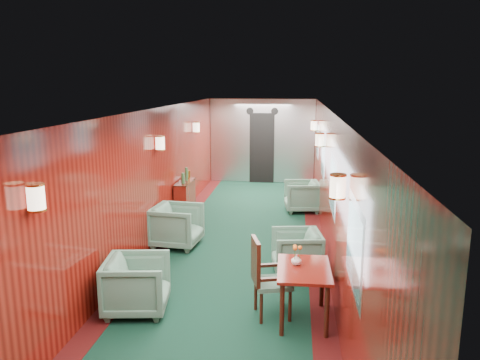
{
  "coord_description": "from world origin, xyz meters",
  "views": [
    {
      "loc": [
        0.97,
        -7.42,
        2.83
      ],
      "look_at": [
        0.0,
        0.6,
        1.15
      ],
      "focal_mm": 35.0,
      "sensor_mm": 36.0,
      "label": 1
    }
  ],
  "objects_px": {
    "dining_table": "(304,276)",
    "armchair_right_near": "(296,252)",
    "armchair_right_far": "(302,196)",
    "armchair_left_near": "(137,285)",
    "armchair_left_far": "(177,226)",
    "credenza": "(185,199)",
    "side_chair": "(265,275)"
  },
  "relations": [
    {
      "from": "side_chair",
      "to": "credenza",
      "type": "xyz_separation_m",
      "value": [
        -1.97,
        4.08,
        -0.13
      ]
    },
    {
      "from": "dining_table",
      "to": "armchair_left_far",
      "type": "bearing_deg",
      "value": 130.99
    },
    {
      "from": "armchair_left_near",
      "to": "armchair_right_far",
      "type": "relative_size",
      "value": 1.03
    },
    {
      "from": "dining_table",
      "to": "armchair_left_near",
      "type": "height_order",
      "value": "armchair_left_near"
    },
    {
      "from": "armchair_left_near",
      "to": "armchair_left_far",
      "type": "distance_m",
      "value": 2.42
    },
    {
      "from": "dining_table",
      "to": "armchair_right_far",
      "type": "height_order",
      "value": "armchair_right_far"
    },
    {
      "from": "dining_table",
      "to": "armchair_left_far",
      "type": "relative_size",
      "value": 1.12
    },
    {
      "from": "dining_table",
      "to": "armchair_left_far",
      "type": "xyz_separation_m",
      "value": [
        -2.18,
        2.41,
        -0.19
      ]
    },
    {
      "from": "armchair_right_near",
      "to": "armchair_right_far",
      "type": "bearing_deg",
      "value": 169.14
    },
    {
      "from": "side_chair",
      "to": "armchair_left_far",
      "type": "height_order",
      "value": "side_chair"
    },
    {
      "from": "armchair_left_far",
      "to": "armchair_right_near",
      "type": "bearing_deg",
      "value": -108.52
    },
    {
      "from": "dining_table",
      "to": "armchair_right_near",
      "type": "bearing_deg",
      "value": 92.12
    },
    {
      "from": "armchair_left_near",
      "to": "armchair_right_near",
      "type": "distance_m",
      "value": 2.47
    },
    {
      "from": "dining_table",
      "to": "side_chair",
      "type": "distance_m",
      "value": 0.47
    },
    {
      "from": "dining_table",
      "to": "armchair_right_far",
      "type": "distance_m",
      "value": 4.99
    },
    {
      "from": "side_chair",
      "to": "armchair_right_far",
      "type": "xyz_separation_m",
      "value": [
        0.49,
        4.94,
        -0.2
      ]
    },
    {
      "from": "armchair_left_near",
      "to": "credenza",
      "type": "bearing_deg",
      "value": -2.94
    },
    {
      "from": "side_chair",
      "to": "armchair_left_far",
      "type": "distance_m",
      "value": 2.92
    },
    {
      "from": "dining_table",
      "to": "armchair_left_far",
      "type": "distance_m",
      "value": 3.25
    },
    {
      "from": "armchair_right_far",
      "to": "dining_table",
      "type": "bearing_deg",
      "value": -7.14
    },
    {
      "from": "dining_table",
      "to": "armchair_right_near",
      "type": "relative_size",
      "value": 1.26
    },
    {
      "from": "armchair_left_near",
      "to": "armchair_left_far",
      "type": "height_order",
      "value": "armchair_left_far"
    },
    {
      "from": "side_chair",
      "to": "armchair_right_far",
      "type": "bearing_deg",
      "value": 68.44
    },
    {
      "from": "armchair_left_near",
      "to": "armchair_left_far",
      "type": "relative_size",
      "value": 0.95
    },
    {
      "from": "armchair_left_far",
      "to": "armchair_right_far",
      "type": "relative_size",
      "value": 1.08
    },
    {
      "from": "dining_table",
      "to": "side_chair",
      "type": "xyz_separation_m",
      "value": [
        -0.47,
        0.04,
        -0.02
      ]
    },
    {
      "from": "armchair_left_far",
      "to": "armchair_right_far",
      "type": "bearing_deg",
      "value": -34.76
    },
    {
      "from": "armchair_left_near",
      "to": "armchair_left_far",
      "type": "xyz_separation_m",
      "value": [
        -0.11,
        2.42,
        0.02
      ]
    },
    {
      "from": "dining_table",
      "to": "credenza",
      "type": "height_order",
      "value": "credenza"
    },
    {
      "from": "dining_table",
      "to": "armchair_right_near",
      "type": "xyz_separation_m",
      "value": [
        -0.08,
        1.46,
        -0.24
      ]
    },
    {
      "from": "side_chair",
      "to": "credenza",
      "type": "bearing_deg",
      "value": 99.92
    },
    {
      "from": "dining_table",
      "to": "armchair_left_near",
      "type": "xyz_separation_m",
      "value": [
        -2.07,
        -0.01,
        -0.21
      ]
    }
  ]
}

